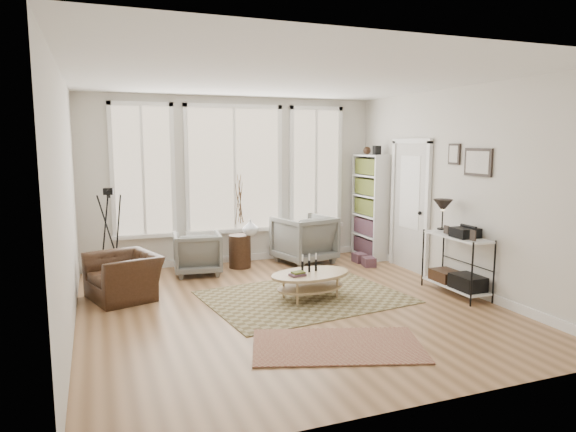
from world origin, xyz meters
name	(u,v)px	position (x,y,z in m)	size (l,w,h in m)	color
room	(291,197)	(0.02, 0.03, 1.43)	(5.50, 5.54, 2.90)	#A1764D
bay_window	(235,172)	(0.00, 2.71, 1.61)	(4.14, 0.12, 2.24)	tan
door	(410,203)	(2.57, 1.15, 1.12)	(0.09, 1.06, 2.22)	silver
bookcase	(370,206)	(2.44, 2.23, 0.96)	(0.31, 0.85, 2.06)	white
low_shelf	(456,258)	(2.38, -0.30, 0.51)	(0.38, 1.08, 1.30)	white
wall_art	(471,160)	(2.58, -0.27, 1.88)	(0.04, 0.88, 0.44)	black
rug_main	(304,297)	(0.33, 0.30, 0.01)	(2.60, 1.95, 0.01)	brown
rug_runner	(337,345)	(-0.01, -1.42, 0.01)	(1.76, 0.98, 0.01)	brown
coffee_table	(310,279)	(0.37, 0.21, 0.28)	(1.25, 0.90, 0.53)	tan
armchair_left	(197,253)	(-0.80, 2.10, 0.34)	(0.73, 0.76, 0.69)	slate
armchair_right	(304,239)	(1.12, 2.23, 0.42)	(0.90, 0.93, 0.85)	slate
side_table	(239,224)	(-0.04, 2.28, 0.76)	(0.37, 0.37, 1.57)	#362114
vase	(250,227)	(0.13, 2.20, 0.70)	(0.26, 0.26, 0.27)	silver
accent_chair	(124,276)	(-1.99, 1.14, 0.31)	(0.82, 0.94, 0.61)	#362114
tripod_camera	(111,238)	(-2.11, 2.19, 0.66)	(0.50, 0.50, 1.43)	black
book_stack_near	(360,258)	(2.05, 1.89, 0.08)	(0.20, 0.25, 0.16)	maroon
book_stack_far	(369,262)	(2.05, 1.56, 0.08)	(0.19, 0.25, 0.16)	maroon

